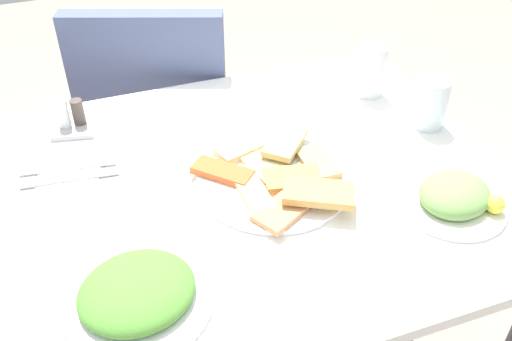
{
  "coord_description": "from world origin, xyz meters",
  "views": [
    {
      "loc": [
        -0.27,
        -0.82,
        1.46
      ],
      "look_at": [
        0.02,
        -0.01,
        0.76
      ],
      "focal_mm": 40.57,
      "sensor_mm": 36.0,
      "label": 1
    }
  ],
  "objects": [
    {
      "name": "paper_napkin",
      "position": [
        -0.32,
        0.14,
        0.73
      ],
      "size": [
        0.14,
        0.14,
        0.0
      ],
      "primitive_type": "cube",
      "rotation": [
        0.0,
        0.0,
        -0.19
      ],
      "color": "white",
      "rests_on": "dining_table"
    },
    {
      "name": "salad_plate_greens",
      "position": [
        0.35,
        -0.19,
        0.75
      ],
      "size": [
        0.2,
        0.2,
        0.06
      ],
      "color": "white",
      "rests_on": "dining_table"
    },
    {
      "name": "spoon",
      "position": [
        -0.32,
        0.16,
        0.74
      ],
      "size": [
        0.19,
        0.04,
        0.0
      ],
      "primitive_type": "cube",
      "rotation": [
        0.0,
        0.0,
        -0.14
      ],
      "color": "silver",
      "rests_on": "paper_napkin"
    },
    {
      "name": "fork",
      "position": [
        -0.32,
        0.12,
        0.74
      ],
      "size": [
        0.19,
        0.04,
        0.0
      ],
      "primitive_type": "cube",
      "rotation": [
        0.0,
        0.0,
        -0.1
      ],
      "color": "silver",
      "rests_on": "paper_napkin"
    },
    {
      "name": "pide_platter",
      "position": [
        0.06,
        -0.02,
        0.75
      ],
      "size": [
        0.3,
        0.31,
        0.04
      ],
      "color": "white",
      "rests_on": "dining_table"
    },
    {
      "name": "salad_plate_rice",
      "position": [
        -0.25,
        -0.22,
        0.75
      ],
      "size": [
        0.24,
        0.24,
        0.05
      ],
      "color": "white",
      "rests_on": "dining_table"
    },
    {
      "name": "dining_table",
      "position": [
        0.0,
        0.0,
        0.64
      ],
      "size": [
        1.04,
        0.82,
        0.73
      ],
      "color": "white",
      "rests_on": "ground_plane"
    },
    {
      "name": "soda_can",
      "position": [
        0.39,
        0.22,
        0.79
      ],
      "size": [
        0.08,
        0.08,
        0.12
      ],
      "primitive_type": "cylinder",
      "rotation": [
        0.0,
        0.0,
        4.44
      ],
      "color": "silver",
      "rests_on": "dining_table"
    },
    {
      "name": "condiment_caddy",
      "position": [
        -0.29,
        0.3,
        0.75
      ],
      "size": [
        0.11,
        0.11,
        0.07
      ],
      "color": "#B2B2B7",
      "rests_on": "dining_table"
    },
    {
      "name": "dining_chair",
      "position": [
        -0.06,
        0.61,
        0.5
      ],
      "size": [
        0.54,
        0.54,
        0.89
      ],
      "color": "#4E5A83",
      "rests_on": "ground_plane"
    },
    {
      "name": "drinking_glass",
      "position": [
        0.45,
        0.06,
        0.79
      ],
      "size": [
        0.07,
        0.07,
        0.11
      ],
      "primitive_type": "cylinder",
      "color": "silver",
      "rests_on": "dining_table"
    }
  ]
}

